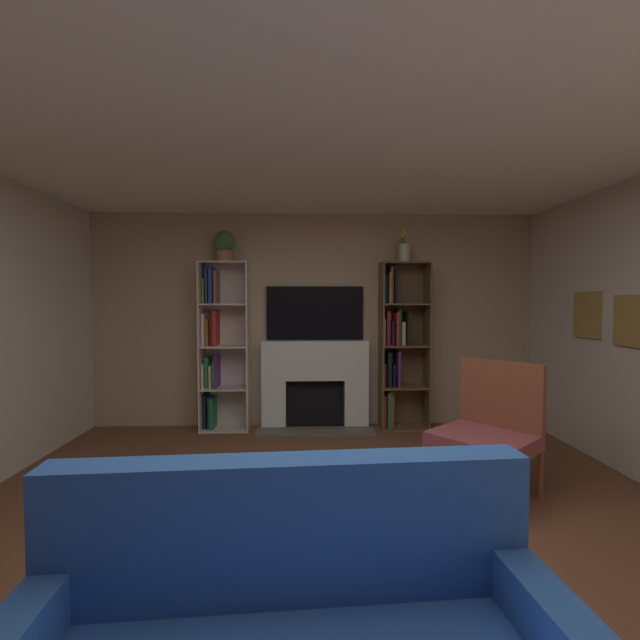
% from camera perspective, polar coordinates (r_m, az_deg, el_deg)
% --- Properties ---
extents(ground_plane, '(7.06, 7.06, 0.00)m').
position_cam_1_polar(ground_plane, '(2.82, 0.99, -30.13)').
color(ground_plane, brown).
extents(wall_back_accent, '(5.47, 0.06, 2.58)m').
position_cam_1_polar(wall_back_accent, '(5.35, -0.69, -0.01)').
color(wall_back_accent, tan).
rests_on(wall_back_accent, ground_plane).
extents(ceiling, '(5.47, 6.01, 0.06)m').
position_cam_1_polar(ceiling, '(2.62, 1.04, 27.04)').
color(ceiling, white).
rests_on(ceiling, wall_back_accent).
extents(fireplace, '(1.38, 0.51, 1.05)m').
position_cam_1_polar(fireplace, '(5.30, -0.65, -8.10)').
color(fireplace, white).
rests_on(fireplace, ground_plane).
extents(tv, '(1.17, 0.06, 0.65)m').
position_cam_1_polar(tv, '(5.29, -0.68, 0.89)').
color(tv, black).
rests_on(tv, fireplace).
extents(bookshelf_left, '(0.57, 0.33, 1.98)m').
position_cam_1_polar(bookshelf_left, '(5.32, -12.96, -3.38)').
color(bookshelf_left, beige).
rests_on(bookshelf_left, ground_plane).
extents(bookshelf_right, '(0.57, 0.34, 1.98)m').
position_cam_1_polar(bookshelf_right, '(5.34, 10.12, -3.46)').
color(bookshelf_right, brown).
rests_on(bookshelf_right, ground_plane).
extents(potted_plant, '(0.26, 0.26, 0.36)m').
position_cam_1_polar(potted_plant, '(5.29, -12.40, 9.53)').
color(potted_plant, '#AE7249').
rests_on(potted_plant, bookshelf_left).
extents(vase_with_flowers, '(0.14, 0.14, 0.40)m').
position_cam_1_polar(vase_with_flowers, '(5.34, 10.96, 8.76)').
color(vase_with_flowers, beige).
rests_on(vase_with_flowers, bookshelf_right).
extents(armchair, '(0.92, 0.93, 1.03)m').
position_cam_1_polar(armchair, '(3.80, 21.19, -13.04)').
color(armchair, brown).
rests_on(armchair, ground_plane).
extents(coffee_table, '(0.95, 0.40, 0.44)m').
position_cam_1_polar(coffee_table, '(2.32, -2.92, -27.16)').
color(coffee_table, brown).
rests_on(coffee_table, ground_plane).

